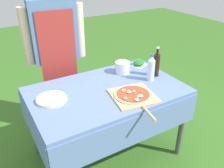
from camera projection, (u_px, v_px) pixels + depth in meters
The scene contains 9 objects.
ground_plane at pixel (108, 153), 2.54m from camera, with size 12.00×12.00×0.00m, color #386B23.
prep_table at pixel (107, 98), 2.21m from camera, with size 1.41×0.89×0.78m.
person_cook at pixel (56, 46), 2.51m from camera, with size 0.64×0.25×1.72m.
pizza_on_peel at pixel (134, 96), 2.04m from camera, with size 0.42×0.59×0.05m.
oil_bottle at pixel (156, 65), 2.36m from camera, with size 0.06×0.06×0.30m.
water_bottle at pixel (151, 68), 2.27m from camera, with size 0.07×0.07×0.27m.
herb_container at pixel (139, 63), 2.63m from camera, with size 0.20×0.19×0.06m.
mixing_tub at pixel (122, 67), 2.45m from camera, with size 0.15×0.15×0.12m, color silver.
plate_stack at pixel (51, 99), 1.99m from camera, with size 0.26×0.26×0.02m.
Camera 1 is at (-0.92, -1.65, 1.85)m, focal length 38.00 mm.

